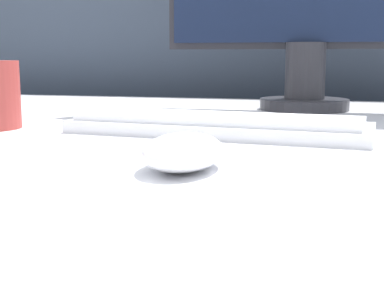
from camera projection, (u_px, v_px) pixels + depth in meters
partition_panel at (247, 178)px, 1.40m from camera, size 5.00×0.03×1.08m
computer_mouse_near at (183, 151)px, 0.47m from camera, size 0.07×0.10×0.03m
keyboard at (217, 125)px, 0.68m from camera, size 0.39×0.16×0.02m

